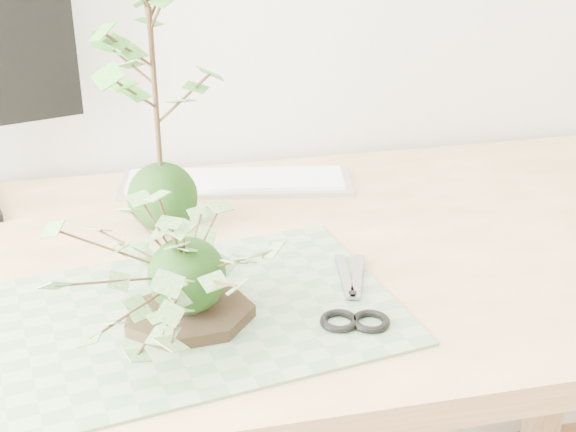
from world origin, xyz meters
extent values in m
cube|color=#DDB67C|center=(-0.08, 1.23, 0.72)|extent=(1.60, 0.70, 0.04)
cube|color=#DDB67C|center=(0.66, 1.52, 0.35)|extent=(0.06, 0.06, 0.70)
cube|color=#577F5A|center=(-0.13, 1.10, 0.74)|extent=(0.54, 0.41, 0.00)
cylinder|color=black|center=(-0.13, 1.08, 0.75)|extent=(0.17, 0.17, 0.01)
sphere|color=black|center=(-0.13, 1.08, 0.80)|extent=(0.09, 0.09, 0.09)
sphere|color=black|center=(-0.14, 1.34, 0.79)|extent=(0.10, 0.10, 0.10)
cylinder|color=#392817|center=(-0.14, 1.34, 0.94)|extent=(0.01, 0.01, 0.25)
cube|color=#B7B7BC|center=(-0.01, 1.48, 0.74)|extent=(0.39, 0.18, 0.01)
cube|color=white|center=(-0.01, 1.48, 0.75)|extent=(0.36, 0.15, 0.01)
cube|color=gray|center=(0.06, 1.14, 0.75)|extent=(0.03, 0.11, 0.00)
cube|color=gray|center=(0.08, 1.14, 0.75)|extent=(0.05, 0.11, 0.00)
torus|color=black|center=(0.05, 1.03, 0.75)|extent=(0.06, 0.06, 0.01)
torus|color=black|center=(0.09, 1.03, 0.75)|extent=(0.06, 0.06, 0.01)
camera|label=1|loc=(-0.19, 0.27, 1.26)|focal=50.00mm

